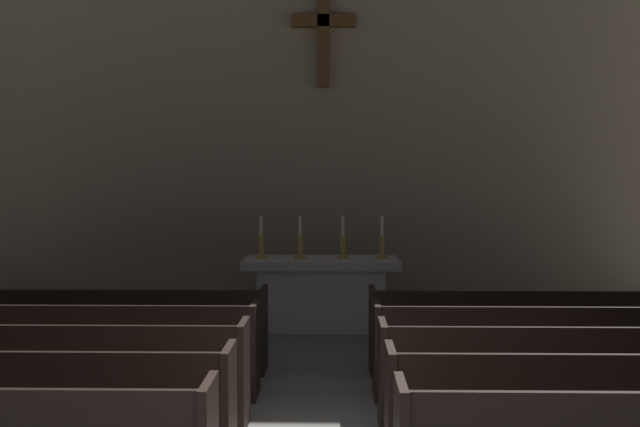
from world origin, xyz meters
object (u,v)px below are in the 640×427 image
pew_right_row_2 (632,411)px  pew_right_row_3 (591,377)px  candlestick_outer_left (261,245)px  candlestick_outer_right (382,245)px  pew_left_row_4 (75,349)px  pew_left_row_5 (103,329)px  candlestick_inner_right (343,245)px  pew_left_row_3 (39,374)px  pew_right_row_4 (559,351)px  pew_right_row_5 (535,331)px  altar (321,292)px  candlestick_inner_left (300,245)px

pew_right_row_2 → pew_right_row_3: 0.95m
candlestick_outer_left → candlestick_outer_right: same height
pew_left_row_4 → pew_left_row_5: same height
candlestick_inner_right → pew_left_row_4: bearing=-129.4°
pew_left_row_3 → candlestick_outer_left: bearing=69.9°
pew_left_row_3 → pew_right_row_2: size_ratio=1.00×
candlestick_outer_left → pew_right_row_4: bearing=-45.3°
pew_left_row_3 → pew_left_row_4: bearing=90.0°
pew_left_row_5 → pew_right_row_4: bearing=-11.2°
pew_right_row_2 → pew_right_row_4: size_ratio=1.00×
pew_right_row_3 → pew_left_row_4: bearing=168.8°
pew_right_row_3 → pew_right_row_5: size_ratio=1.00×
altar → candlestick_inner_right: 0.72m
pew_left_row_3 → pew_left_row_5: bearing=90.0°
candlestick_outer_left → pew_right_row_3: bearing=-52.5°
pew_right_row_5 → candlestick_inner_right: bearing=132.0°
pew_right_row_4 → candlestick_outer_right: candlestick_outer_right is taller
pew_right_row_2 → altar: 5.73m
altar → candlestick_inner_left: candlestick_inner_left is taller
pew_left_row_5 → pew_right_row_3: bearing=-21.6°
candlestick_inner_right → candlestick_outer_right: 0.55m
candlestick_inner_left → pew_right_row_4: bearing=-50.6°
pew_left_row_4 → candlestick_outer_left: bearing=64.7°
pew_right_row_5 → candlestick_inner_right: size_ratio=6.20×
candlestick_inner_left → candlestick_outer_right: size_ratio=1.00×
pew_left_row_4 → pew_right_row_5: (4.81, 0.95, 0.00)m
pew_right_row_5 → altar: altar is taller
pew_left_row_3 → pew_left_row_5: size_ratio=1.00×
pew_left_row_3 → pew_right_row_3: size_ratio=1.00×
pew_right_row_4 → candlestick_outer_left: candlestick_outer_left is taller
pew_right_row_3 → candlestick_outer_left: size_ratio=6.20×
pew_right_row_3 → candlestick_outer_right: candlestick_outer_right is taller
pew_left_row_5 → altar: altar is taller
pew_left_row_5 → pew_right_row_5: same height
pew_right_row_2 → candlestick_inner_right: size_ratio=6.20×
pew_left_row_4 → pew_right_row_5: same height
pew_left_row_4 → candlestick_inner_left: bearing=57.4°
pew_left_row_3 → pew_left_row_5: 1.91m
altar → candlestick_inner_right: bearing=0.0°
candlestick_outer_right → candlestick_outer_left: bearing=180.0°
pew_right_row_4 → altar: size_ratio=1.66×
pew_right_row_3 → candlestick_inner_right: size_ratio=6.20×
candlestick_inner_right → candlestick_outer_right: same height
pew_left_row_4 → altar: (2.41, 3.29, 0.06)m
pew_left_row_3 → pew_left_row_4: same height
pew_left_row_5 → pew_right_row_2: (4.81, -2.86, 0.00)m
candlestick_outer_left → candlestick_inner_right: same height
candlestick_outer_right → pew_left_row_3: bearing=-127.5°
pew_right_row_3 → candlestick_outer_left: bearing=127.5°
pew_left_row_3 → candlestick_outer_left: size_ratio=6.20×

